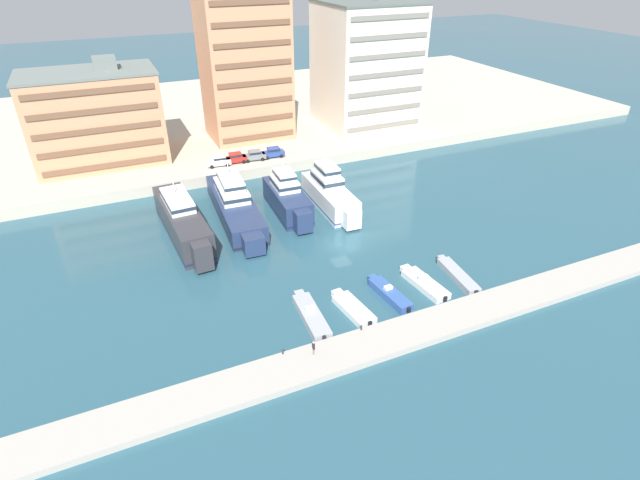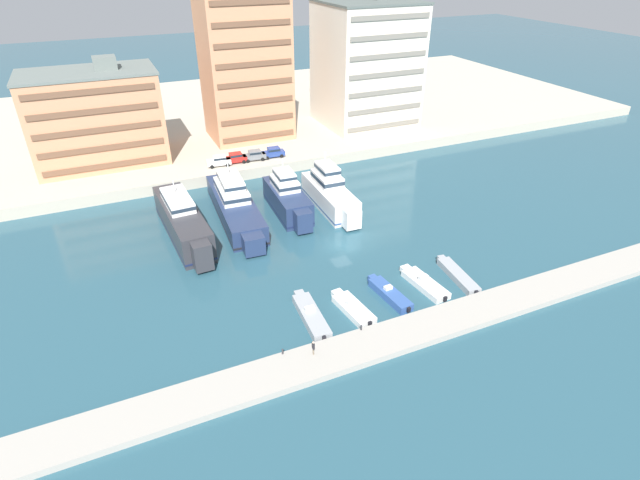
{
  "view_description": "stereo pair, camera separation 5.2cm",
  "coord_description": "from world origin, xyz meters",
  "px_view_note": "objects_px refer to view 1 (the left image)",
  "views": [
    {
      "loc": [
        -26.2,
        -51.55,
        35.27
      ],
      "look_at": [
        -3.73,
        -1.15,
        2.5
      ],
      "focal_mm": 28.0,
      "sensor_mm": 36.0,
      "label": 1
    },
    {
      "loc": [
        -26.15,
        -51.57,
        35.27
      ],
      "look_at": [
        -3.73,
        -1.15,
        2.5
      ],
      "focal_mm": 28.0,
      "sensor_mm": 36.0,
      "label": 2
    }
  ],
  "objects_px": {
    "yacht_charcoal_far_left": "(183,221)",
    "car_red_left": "(235,158)",
    "motorboat_blue_mid_left": "(389,294)",
    "car_white_far_left": "(219,161)",
    "car_grey_mid_left": "(254,155)",
    "yacht_navy_left": "(235,204)",
    "motorboat_white_left": "(353,308)",
    "motorboat_grey_center": "(457,275)",
    "car_blue_center_left": "(273,152)",
    "yacht_white_center_left": "(330,193)",
    "motorboat_white_center_left": "(424,283)",
    "pedestrian_near_edge": "(313,347)",
    "yacht_navy_mid_left": "(288,198)",
    "motorboat_grey_far_left": "(311,315)"
  },
  "relations": [
    {
      "from": "motorboat_white_center_left",
      "to": "motorboat_grey_far_left",
      "type": "bearing_deg",
      "value": -179.62
    },
    {
      "from": "motorboat_white_center_left",
      "to": "car_red_left",
      "type": "relative_size",
      "value": 1.89
    },
    {
      "from": "yacht_navy_mid_left",
      "to": "car_blue_center_left",
      "type": "bearing_deg",
      "value": 77.36
    },
    {
      "from": "car_grey_mid_left",
      "to": "yacht_navy_left",
      "type": "bearing_deg",
      "value": -116.76
    },
    {
      "from": "yacht_white_center_left",
      "to": "pedestrian_near_edge",
      "type": "height_order",
      "value": "yacht_white_center_left"
    },
    {
      "from": "yacht_navy_mid_left",
      "to": "car_red_left",
      "type": "distance_m",
      "value": 18.15
    },
    {
      "from": "car_blue_center_left",
      "to": "pedestrian_near_edge",
      "type": "bearing_deg",
      "value": -104.99
    },
    {
      "from": "pedestrian_near_edge",
      "to": "car_grey_mid_left",
      "type": "bearing_deg",
      "value": 79.04
    },
    {
      "from": "car_blue_center_left",
      "to": "car_grey_mid_left",
      "type": "bearing_deg",
      "value": -179.47
    },
    {
      "from": "motorboat_white_center_left",
      "to": "car_red_left",
      "type": "bearing_deg",
      "value": 104.59
    },
    {
      "from": "yacht_charcoal_far_left",
      "to": "pedestrian_near_edge",
      "type": "relative_size",
      "value": 12.98
    },
    {
      "from": "yacht_charcoal_far_left",
      "to": "motorboat_white_center_left",
      "type": "xyz_separation_m",
      "value": [
        23.86,
        -23.62,
        -1.96
      ]
    },
    {
      "from": "motorboat_blue_mid_left",
      "to": "car_white_far_left",
      "type": "height_order",
      "value": "car_white_far_left"
    },
    {
      "from": "motorboat_grey_center",
      "to": "pedestrian_near_edge",
      "type": "xyz_separation_m",
      "value": [
        -21.66,
        -5.66,
        1.27
      ]
    },
    {
      "from": "yacht_charcoal_far_left",
      "to": "car_red_left",
      "type": "height_order",
      "value": "yacht_charcoal_far_left"
    },
    {
      "from": "yacht_charcoal_far_left",
      "to": "car_blue_center_left",
      "type": "relative_size",
      "value": 5.0
    },
    {
      "from": "yacht_white_center_left",
      "to": "motorboat_white_center_left",
      "type": "relative_size",
      "value": 2.11
    },
    {
      "from": "yacht_navy_left",
      "to": "motorboat_blue_mid_left",
      "type": "height_order",
      "value": "yacht_navy_left"
    },
    {
      "from": "yacht_navy_mid_left",
      "to": "motorboat_white_left",
      "type": "distance_m",
      "value": 25.54
    },
    {
      "from": "yacht_white_center_left",
      "to": "motorboat_grey_center",
      "type": "height_order",
      "value": "yacht_white_center_left"
    },
    {
      "from": "yacht_navy_left",
      "to": "motorboat_white_left",
      "type": "distance_m",
      "value": 27.66
    },
    {
      "from": "motorboat_blue_mid_left",
      "to": "motorboat_grey_center",
      "type": "bearing_deg",
      "value": -0.47
    },
    {
      "from": "motorboat_white_left",
      "to": "car_grey_mid_left",
      "type": "relative_size",
      "value": 1.69
    },
    {
      "from": "yacht_charcoal_far_left",
      "to": "motorboat_white_left",
      "type": "relative_size",
      "value": 2.94
    },
    {
      "from": "yacht_navy_mid_left",
      "to": "motorboat_white_left",
      "type": "height_order",
      "value": "yacht_navy_mid_left"
    },
    {
      "from": "yacht_navy_mid_left",
      "to": "car_grey_mid_left",
      "type": "height_order",
      "value": "yacht_navy_mid_left"
    },
    {
      "from": "yacht_navy_mid_left",
      "to": "car_grey_mid_left",
      "type": "xyz_separation_m",
      "value": [
        0.39,
        17.74,
        0.61
      ]
    },
    {
      "from": "motorboat_blue_mid_left",
      "to": "car_white_far_left",
      "type": "relative_size",
      "value": 1.78
    },
    {
      "from": "yacht_white_center_left",
      "to": "motorboat_grey_center",
      "type": "xyz_separation_m",
      "value": [
        6.06,
        -24.0,
        -1.91
      ]
    },
    {
      "from": "motorboat_white_left",
      "to": "car_red_left",
      "type": "height_order",
      "value": "car_red_left"
    },
    {
      "from": "car_red_left",
      "to": "pedestrian_near_edge",
      "type": "bearing_deg",
      "value": -96.93
    },
    {
      "from": "motorboat_grey_center",
      "to": "motorboat_blue_mid_left",
      "type": "bearing_deg",
      "value": 179.53
    },
    {
      "from": "motorboat_grey_center",
      "to": "car_blue_center_left",
      "type": "relative_size",
      "value": 2.01
    },
    {
      "from": "yacht_navy_mid_left",
      "to": "car_white_far_left",
      "type": "distance_m",
      "value": 18.68
    },
    {
      "from": "motorboat_blue_mid_left",
      "to": "motorboat_white_center_left",
      "type": "distance_m",
      "value": 4.92
    },
    {
      "from": "motorboat_grey_center",
      "to": "car_red_left",
      "type": "distance_m",
      "value": 45.69
    },
    {
      "from": "yacht_white_center_left",
      "to": "car_red_left",
      "type": "distance_m",
      "value": 21.18
    },
    {
      "from": "motorboat_white_left",
      "to": "motorboat_grey_center",
      "type": "height_order",
      "value": "motorboat_white_left"
    },
    {
      "from": "motorboat_white_left",
      "to": "yacht_navy_mid_left",
      "type": "bearing_deg",
      "value": 85.56
    },
    {
      "from": "car_grey_mid_left",
      "to": "car_blue_center_left",
      "type": "xyz_separation_m",
      "value": [
        3.59,
        0.03,
        0.0
      ]
    },
    {
      "from": "motorboat_white_left",
      "to": "car_grey_mid_left",
      "type": "xyz_separation_m",
      "value": [
        2.36,
        43.14,
        2.5
      ]
    },
    {
      "from": "yacht_navy_left",
      "to": "motorboat_blue_mid_left",
      "type": "distance_m",
      "value": 28.63
    },
    {
      "from": "motorboat_white_center_left",
      "to": "car_grey_mid_left",
      "type": "distance_m",
      "value": 43.17
    },
    {
      "from": "yacht_navy_left",
      "to": "car_red_left",
      "type": "bearing_deg",
      "value": 73.97
    },
    {
      "from": "motorboat_grey_center",
      "to": "car_grey_mid_left",
      "type": "bearing_deg",
      "value": 106.08
    },
    {
      "from": "yacht_white_center_left",
      "to": "car_grey_mid_left",
      "type": "distance_m",
      "value": 19.7
    },
    {
      "from": "yacht_navy_mid_left",
      "to": "motorboat_grey_center",
      "type": "bearing_deg",
      "value": -63.02
    },
    {
      "from": "yacht_charcoal_far_left",
      "to": "pedestrian_near_edge",
      "type": "xyz_separation_m",
      "value": [
        6.89,
        -29.55,
        -0.69
      ]
    },
    {
      "from": "yacht_charcoal_far_left",
      "to": "yacht_white_center_left",
      "type": "height_order",
      "value": "yacht_white_center_left"
    },
    {
      "from": "motorboat_white_left",
      "to": "car_blue_center_left",
      "type": "height_order",
      "value": "car_blue_center_left"
    }
  ]
}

